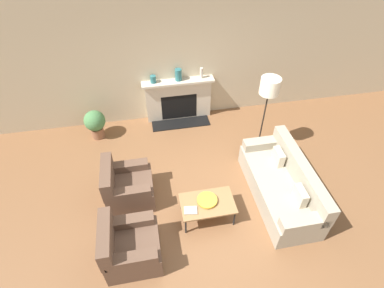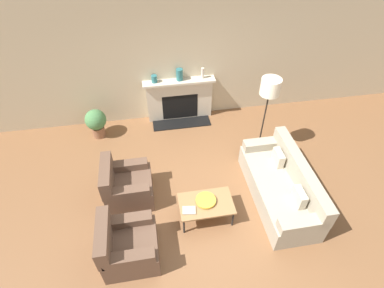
{
  "view_description": "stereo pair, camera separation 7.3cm",
  "coord_description": "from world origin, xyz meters",
  "views": [
    {
      "loc": [
        -0.95,
        -3.05,
        4.56
      ],
      "look_at": [
        -0.14,
        1.29,
        0.45
      ],
      "focal_mm": 28.0,
      "sensor_mm": 36.0,
      "label": 1
    },
    {
      "loc": [
        -0.88,
        -3.06,
        4.56
      ],
      "look_at": [
        -0.14,
        1.29,
        0.45
      ],
      "focal_mm": 28.0,
      "sensor_mm": 36.0,
      "label": 2
    }
  ],
  "objects": [
    {
      "name": "bowl",
      "position": [
        -0.14,
        -0.1,
        0.43
      ],
      "size": [
        0.34,
        0.34,
        0.05
      ],
      "color": "gold",
      "rests_on": "coffee_table"
    },
    {
      "name": "couch",
      "position": [
        1.3,
        0.07,
        0.31
      ],
      "size": [
        0.86,
        2.05,
        0.83
      ],
      "rotation": [
        0.0,
        0.0,
        -1.57
      ],
      "color": "#9E937F",
      "rests_on": "ground_plane"
    },
    {
      "name": "coffee_table",
      "position": [
        -0.14,
        -0.13,
        0.36
      ],
      "size": [
        0.92,
        0.57,
        0.39
      ],
      "color": "olive",
      "rests_on": "ground_plane"
    },
    {
      "name": "mantel_vase_left",
      "position": [
        -0.73,
        2.81,
        1.11
      ],
      "size": [
        0.13,
        0.13,
        0.16
      ],
      "color": "#28666B",
      "rests_on": "fireplace"
    },
    {
      "name": "ground_plane",
      "position": [
        0.0,
        0.0,
        0.0
      ],
      "size": [
        18.0,
        18.0,
        0.0
      ],
      "primitive_type": "plane",
      "color": "brown"
    },
    {
      "name": "floor_lamp",
      "position": [
        1.34,
        1.38,
        1.43
      ],
      "size": [
        0.38,
        0.38,
        1.74
      ],
      "color": "black",
      "rests_on": "ground_plane"
    },
    {
      "name": "book",
      "position": [
        -0.45,
        -0.24,
        0.41
      ],
      "size": [
        0.24,
        0.19,
        0.02
      ],
      "rotation": [
        0.0,
        0.0,
        -0.14
      ],
      "color": "#B2A893",
      "rests_on": "coffee_table"
    },
    {
      "name": "mantel_vase_center_left",
      "position": [
        -0.16,
        2.81,
        1.16
      ],
      "size": [
        0.15,
        0.15,
        0.27
      ],
      "color": "#28666B",
      "rests_on": "fireplace"
    },
    {
      "name": "mantel_vase_center_right",
      "position": [
        0.36,
        2.81,
        1.15
      ],
      "size": [
        0.07,
        0.07,
        0.25
      ],
      "color": "beige",
      "rests_on": "fireplace"
    },
    {
      "name": "armchair_far",
      "position": [
        -1.47,
        0.53,
        0.32
      ],
      "size": [
        0.84,
        0.8,
        0.86
      ],
      "rotation": [
        0.0,
        0.0,
        1.57
      ],
      "color": "brown",
      "rests_on": "ground_plane"
    },
    {
      "name": "wall_back",
      "position": [
        0.0,
        2.94,
        1.45
      ],
      "size": [
        18.0,
        0.06,
        2.9
      ],
      "color": "#BCAD8E",
      "rests_on": "ground_plane"
    },
    {
      "name": "potted_plant",
      "position": [
        -2.11,
        2.42,
        0.4
      ],
      "size": [
        0.46,
        0.46,
        0.69
      ],
      "color": "brown",
      "rests_on": "ground_plane"
    },
    {
      "name": "armchair_near",
      "position": [
        -1.47,
        -0.65,
        0.32
      ],
      "size": [
        0.84,
        0.8,
        0.86
      ],
      "rotation": [
        0.0,
        0.0,
        1.57
      ],
      "color": "brown",
      "rests_on": "ground_plane"
    },
    {
      "name": "fireplace",
      "position": [
        -0.18,
        2.8,
        0.5
      ],
      "size": [
        1.65,
        0.59,
        1.03
      ],
      "color": "beige",
      "rests_on": "ground_plane"
    }
  ]
}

